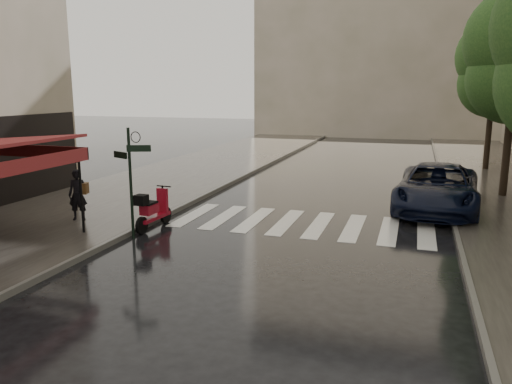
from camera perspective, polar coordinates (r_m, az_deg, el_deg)
The scene contains 11 objects.
ground at distance 11.48m, azimuth -16.51°, elevation -9.79°, with size 120.00×120.00×0.00m, color black.
sidewalk_near at distance 23.70m, azimuth -9.34°, elevation 1.64°, with size 6.00×60.00×0.12m, color #38332D.
curb_near at distance 22.49m, azimuth -2.39°, elevation 1.29°, with size 0.12×60.00×0.16m, color #595651.
curb_far at distance 21.19m, azimuth 20.84°, elevation -0.11°, with size 0.12×60.00×0.16m, color #595651.
crosswalk at distance 15.65m, azimuth 5.32°, elevation -3.59°, with size 7.85×3.20×0.01m.
signpost at distance 14.07m, azimuth -14.15°, elevation 1.99°, with size 1.17×0.29×3.10m.
backdrop_building at distance 47.25m, azimuth 14.50°, elevation 18.42°, with size 22.00×6.00×20.00m, color #9C9377.
tree_far at distance 28.02m, azimuth 25.67°, elevation 13.27°, with size 3.80×3.80×8.16m.
pedestrian_with_umbrella at distance 16.21m, azimuth -19.87°, elevation 2.50°, with size 1.17×1.19×2.41m.
scooter at distance 15.20m, azimuth -11.73°, elevation -2.10°, with size 0.50×1.83×1.20m.
parked_car at distance 18.27m, azimuth 20.01°, elevation 0.48°, with size 2.63×5.71×1.59m, color black.
Camera 1 is at (6.18, -8.77, 4.09)m, focal length 35.00 mm.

